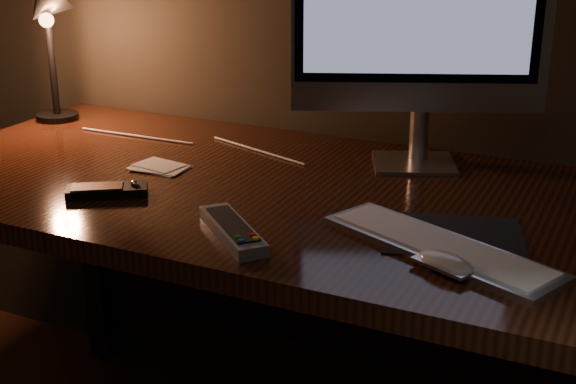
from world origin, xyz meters
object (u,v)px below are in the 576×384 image
at_px(mouse, 446,265).
at_px(tv_remote, 232,230).
at_px(media_remote, 107,190).
at_px(desk_lamp, 47,26).
at_px(keyboard, 440,247).
at_px(desk, 299,235).
at_px(monitor, 421,11).

bearing_deg(mouse, tv_remote, -152.52).
relative_size(media_remote, desk_lamp, 0.43).
bearing_deg(keyboard, desk_lamp, -175.08).
xyz_separation_m(mouse, media_remote, (-0.66, 0.04, 0.00)).
bearing_deg(tv_remote, keyboard, 57.09).
bearing_deg(tv_remote, desk, 136.82).
height_order(media_remote, tv_remote, media_remote).
height_order(tv_remote, desk_lamp, desk_lamp).
height_order(monitor, keyboard, monitor).
xyz_separation_m(keyboard, media_remote, (-0.63, -0.02, 0.00)).
bearing_deg(desk_lamp, tv_remote, -19.49).
relative_size(desk, tv_remote, 8.53).
distance_m(mouse, media_remote, 0.66).
xyz_separation_m(keyboard, desk_lamp, (-1.07, 0.34, 0.23)).
bearing_deg(keyboard, media_remote, -155.27).
bearing_deg(media_remote, monitor, 8.91).
bearing_deg(desk, mouse, -38.28).
bearing_deg(desk, monitor, 42.21).
bearing_deg(monitor, media_remote, -160.52).
bearing_deg(monitor, desk, -160.74).
distance_m(keyboard, mouse, 0.07).
bearing_deg(mouse, keyboard, 136.27).
bearing_deg(tv_remote, media_remote, -150.79).
relative_size(mouse, media_remote, 0.62).
distance_m(monitor, media_remote, 0.70).
relative_size(media_remote, tv_remote, 0.82).
relative_size(keyboard, tv_remote, 2.18).
xyz_separation_m(media_remote, desk_lamp, (-0.44, 0.37, 0.23)).
bearing_deg(desk_lamp, media_remote, -29.21).
xyz_separation_m(keyboard, mouse, (0.03, -0.07, 0.00)).
distance_m(monitor, keyboard, 0.54).
xyz_separation_m(tv_remote, desk_lamp, (-0.75, 0.43, 0.23)).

